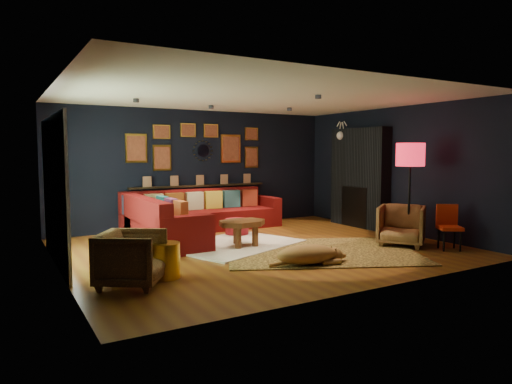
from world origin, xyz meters
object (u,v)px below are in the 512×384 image
floor_lamp (410,159)px  dog (307,251)px  orange_chair (448,223)px  pouf (237,226)px  armchair_left (131,256)px  gold_stool (166,260)px  sectional (189,219)px  coffee_table (242,225)px  armchair_right (401,223)px

floor_lamp → dog: size_ratio=1.44×
orange_chair → dog: (-2.78, 0.30, -0.23)m
floor_lamp → pouf: bearing=134.7°
pouf → orange_chair: orange_chair is taller
armchair_left → gold_stool: size_ratio=1.62×
armchair_left → dog: (2.52, -0.26, -0.16)m
sectional → orange_chair: (3.36, -3.51, 0.13)m
armchair_left → gold_stool: armchair_left is taller
floor_lamp → orange_chair: bearing=-69.4°
coffee_table → dog: (0.22, -1.61, -0.17)m
pouf → dog: (-0.23, -2.68, 0.04)m
pouf → armchair_left: size_ratio=0.61×
coffee_table → armchair_left: bearing=-149.6°
armchair_left → pouf: bearing=-15.5°
sectional → armchair_left: size_ratio=4.46×
sectional → gold_stool: sectional is taller
armchair_right → gold_stool: bearing=-127.4°
armchair_right → dog: bearing=-118.5°
gold_stool → floor_lamp: bearing=-0.6°
orange_chair → floor_lamp: (-0.25, 0.65, 1.10)m
orange_chair → coffee_table: bearing=-179.7°
gold_stool → orange_chair: orange_chair is taller
gold_stool → orange_chair: 4.86m
coffee_table → orange_chair: orange_chair is taller
orange_chair → gold_stool: bearing=-155.4°
sectional → coffee_table: (0.36, -1.59, 0.06)m
sectional → pouf: bearing=-33.0°
floor_lamp → dog: bearing=-172.1°
sectional → gold_stool: size_ratio=7.21×
coffee_table → floor_lamp: (2.75, -1.26, 1.17)m
sectional → floor_lamp: 4.40m
coffee_table → floor_lamp: 3.24m
floor_lamp → dog: 2.88m
gold_stool → armchair_right: bearing=-0.9°
coffee_table → armchair_right: size_ratio=1.17×
sectional → floor_lamp: size_ratio=1.86×
pouf → dog: dog is taller
orange_chair → floor_lamp: size_ratio=0.42×
sectional → armchair_left: (-1.94, -2.94, 0.06)m
sectional → armchair_right: 4.09m
armchair_right → coffee_table: bearing=-153.3°
armchair_right → pouf: bearing=-174.8°
floor_lamp → sectional: bearing=137.5°
pouf → dog: 2.69m
pouf → armchair_left: 3.66m
armchair_right → dog: (-2.32, -0.33, -0.18)m
coffee_table → sectional: bearing=102.9°
coffee_table → pouf: 1.17m
sectional → orange_chair: sectional is taller
sectional → dog: (0.58, -3.20, -0.10)m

